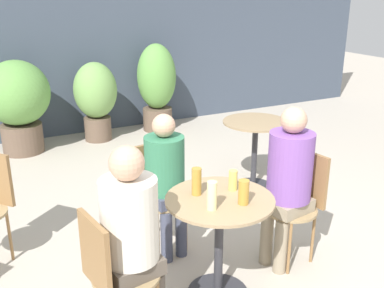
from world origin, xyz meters
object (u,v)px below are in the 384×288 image
beer_glass_1 (244,192)px  potted_plant_1 (96,96)px  seated_person_2 (132,229)px  beer_glass_2 (233,180)px  beer_glass_0 (212,196)px  beer_glass_3 (197,181)px  seated_person_1 (166,173)px  bistro_chair_2 (111,269)px  potted_plant_2 (157,84)px  cafe_table_near (219,225)px  cafe_table_far (255,140)px  potted_plant_0 (18,100)px  seated_person_0 (288,175)px  bistro_chair_0 (299,197)px  bistro_chair_1 (156,187)px

beer_glass_1 → potted_plant_1: 3.84m
seated_person_2 → beer_glass_2: (0.78, 0.18, 0.07)m
beer_glass_1 → beer_glass_0: bearing=173.5°
potted_plant_1 → beer_glass_3: bearing=-94.8°
seated_person_1 → beer_glass_3: (-0.00, -0.52, 0.14)m
bistro_chair_2 → potted_plant_2: (1.91, 3.89, 0.18)m
cafe_table_near → potted_plant_2: 3.93m
cafe_table_far → potted_plant_0: 3.06m
cafe_table_far → potted_plant_2: bearing=92.6°
beer_glass_0 → beer_glass_3: 0.23m
seated_person_2 → potted_plant_2: 4.25m
seated_person_0 → seated_person_1: 0.92m
seated_person_2 → beer_glass_2: seated_person_2 is taller
beer_glass_0 → potted_plant_1: bearing=85.3°
potted_plant_2 → cafe_table_far: bearing=-87.4°
beer_glass_0 → beer_glass_2: (0.27, 0.18, -0.02)m
bistro_chair_0 → beer_glass_3: size_ratio=4.66×
bistro_chair_1 → bistro_chair_2: bearing=-135.0°
seated_person_2 → seated_person_1: bearing=-45.0°
seated_person_0 → potted_plant_2: potted_plant_2 is taller
beer_glass_1 → beer_glass_3: beer_glass_3 is taller
potted_plant_2 → beer_glass_1: bearing=-104.9°
cafe_table_near → beer_glass_3: bearing=131.7°
potted_plant_0 → beer_glass_1: bearing=-76.5°
beer_glass_0 → potted_plant_2: potted_plant_2 is taller
cafe_table_near → seated_person_0: (0.64, 0.10, 0.20)m
beer_glass_0 → potted_plant_0: (-0.69, 3.76, -0.14)m
bistro_chair_2 → potted_plant_0: 3.78m
cafe_table_far → beer_glass_1: beer_glass_1 is taller
beer_glass_3 → seated_person_2: bearing=-157.0°
bistro_chair_0 → bistro_chair_2: 1.59m
seated_person_2 → beer_glass_1: size_ratio=7.72×
seated_person_0 → potted_plant_2: 3.69m
potted_plant_0 → cafe_table_near: bearing=-77.4°
beer_glass_0 → beer_glass_2: size_ratio=1.32×
seated_person_1 → beer_glass_1: bearing=-84.9°
bistro_chair_2 → potted_plant_0: (-0.03, 3.78, 0.17)m
cafe_table_near → beer_glass_0: (-0.12, -0.11, 0.29)m
cafe_table_near → beer_glass_1: beer_glass_1 is taller
bistro_chair_1 → seated_person_1: bearing=-90.0°
bistro_chair_2 → bistro_chair_0: bearing=-90.0°
cafe_table_far → seated_person_1: 1.54m
beer_glass_3 → potted_plant_0: bearing=101.3°
seated_person_0 → beer_glass_0: bearing=-83.7°
bistro_chair_0 → beer_glass_3: 0.94m
seated_person_0 → potted_plant_1: (-0.45, 3.60, -0.11)m
potted_plant_1 → potted_plant_2: size_ratio=0.85×
bistro_chair_0 → seated_person_0: bearing=-90.0°
beer_glass_1 → bistro_chair_0: bearing=20.7°
cafe_table_near → cafe_table_far: size_ratio=1.00×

